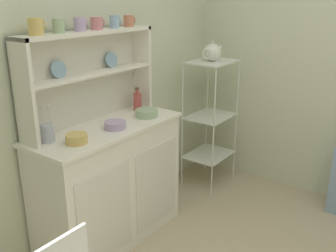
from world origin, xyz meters
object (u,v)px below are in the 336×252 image
object	(u,v)px
bakers_rack	(210,111)
utensil_jar	(48,133)
porcelain_teapot	(212,52)
cup_gold_0	(36,27)
bowl_mixing_large	(77,139)
jam_bottle	(137,101)
hutch_cabinet	(110,183)
hutch_shelf_unit	(87,69)

from	to	relation	value
bakers_rack	utensil_jar	xyz separation A→B (m)	(-1.62, 0.17, 0.22)
porcelain_teapot	utensil_jar	bearing A→B (deg)	173.88
bakers_rack	cup_gold_0	xyz separation A→B (m)	(-1.59, 0.22, 0.83)
utensil_jar	bowl_mixing_large	bearing A→B (deg)	-60.04
jam_bottle	utensil_jar	world-z (taller)	utensil_jar
cup_gold_0	hutch_cabinet	bearing A→B (deg)	-17.67
bowl_mixing_large	bakers_rack	bearing A→B (deg)	-0.84
cup_gold_0	hutch_shelf_unit	bearing A→B (deg)	6.06
hutch_cabinet	bowl_mixing_large	size ratio (longest dim) A/B	8.62
hutch_cabinet	utensil_jar	world-z (taller)	utensil_jar
bakers_rack	porcelain_teapot	world-z (taller)	porcelain_teapot
hutch_shelf_unit	porcelain_teapot	distance (m)	1.23
hutch_shelf_unit	jam_bottle	bearing A→B (deg)	-10.51
porcelain_teapot	jam_bottle	bearing A→B (deg)	167.05
bowl_mixing_large	hutch_cabinet	bearing A→B (deg)	12.65
utensil_jar	porcelain_teapot	bearing A→B (deg)	-6.12
jam_bottle	porcelain_teapot	size ratio (longest dim) A/B	0.72
bowl_mixing_large	jam_bottle	world-z (taller)	jam_bottle
jam_bottle	porcelain_teapot	bearing A→B (deg)	-12.95
hutch_cabinet	jam_bottle	bearing A→B (deg)	11.78
bowl_mixing_large	porcelain_teapot	world-z (taller)	porcelain_teapot
hutch_shelf_unit	cup_gold_0	xyz separation A→B (m)	(-0.38, -0.04, 0.30)
hutch_shelf_unit	utensil_jar	xyz separation A→B (m)	(-0.41, -0.09, -0.31)
bakers_rack	bowl_mixing_large	size ratio (longest dim) A/B	8.92
hutch_cabinet	utensil_jar	size ratio (longest dim) A/B	4.85
bakers_rack	jam_bottle	bearing A→B (deg)	167.08
bakers_rack	jam_bottle	world-z (taller)	bakers_rack
hutch_cabinet	porcelain_teapot	xyz separation A→B (m)	(1.21, -0.10, 0.79)
hutch_cabinet	jam_bottle	world-z (taller)	jam_bottle
cup_gold_0	utensil_jar	xyz separation A→B (m)	(-0.03, -0.04, -0.61)
bakers_rack	utensil_jar	distance (m)	1.65
hutch_shelf_unit	utensil_jar	distance (m)	0.52
hutch_cabinet	porcelain_teapot	world-z (taller)	porcelain_teapot
jam_bottle	porcelain_teapot	world-z (taller)	porcelain_teapot
bakers_rack	cup_gold_0	world-z (taller)	cup_gold_0
cup_gold_0	bakers_rack	bearing A→B (deg)	-7.80
porcelain_teapot	cup_gold_0	bearing A→B (deg)	172.19
hutch_cabinet	cup_gold_0	distance (m)	1.16
porcelain_teapot	hutch_shelf_unit	bearing A→B (deg)	167.89
hutch_cabinet	hutch_shelf_unit	distance (m)	0.81
hutch_shelf_unit	cup_gold_0	world-z (taller)	cup_gold_0
hutch_cabinet	porcelain_teapot	distance (m)	1.44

